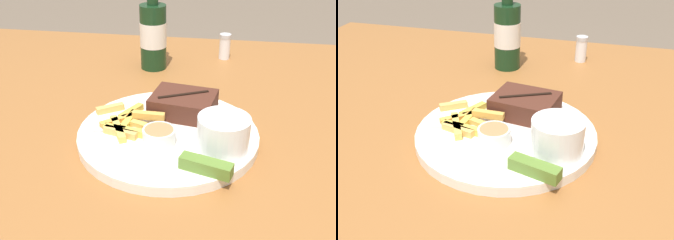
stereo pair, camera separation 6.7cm
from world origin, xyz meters
TOP-DOWN VIEW (x-y plane):
  - dining_table at (0.00, 0.00)m, footprint 1.41×1.14m
  - dinner_plate at (0.00, 0.00)m, footprint 0.31×0.31m
  - steak_portion at (0.02, 0.07)m, footprint 0.13×0.11m
  - fries_pile at (-0.07, 0.00)m, footprint 0.14×0.13m
  - coleslaw_cup at (0.09, -0.04)m, footprint 0.08×0.08m
  - dipping_sauce_cup at (-0.01, -0.04)m, footprint 0.05×0.05m
  - pickle_spear at (0.07, -0.11)m, footprint 0.08×0.04m
  - fork_utensil at (-0.08, -0.01)m, footprint 0.13×0.04m
  - beer_bottle at (-0.09, 0.32)m, footprint 0.06×0.06m
  - salt_shaker at (0.08, 0.41)m, footprint 0.03×0.03m

SIDE VIEW (x-z plane):
  - dining_table at x=0.00m, z-range 0.29..1.01m
  - dinner_plate at x=0.00m, z-range 0.72..0.74m
  - fork_utensil at x=-0.08m, z-range 0.74..0.74m
  - fries_pile at x=-0.07m, z-range 0.73..0.76m
  - pickle_spear at x=0.07m, z-range 0.74..0.76m
  - dipping_sauce_cup at x=-0.01m, z-range 0.74..0.77m
  - salt_shaker at x=0.08m, z-range 0.72..0.79m
  - steak_portion at x=0.02m, z-range 0.74..0.78m
  - coleslaw_cup at x=0.09m, z-range 0.74..0.80m
  - beer_bottle at x=-0.09m, z-range 0.68..0.93m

